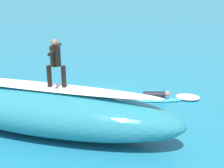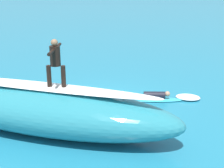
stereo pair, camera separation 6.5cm
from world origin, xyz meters
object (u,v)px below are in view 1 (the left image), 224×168
at_px(surfboard_paddling, 154,99).
at_px(surfer_paddling, 151,95).
at_px(surfer_riding, 55,60).
at_px(surfboard_riding, 57,88).

bearing_deg(surfboard_paddling, surfer_paddling, -180.00).
distance_m(surfer_riding, surfboard_paddling, 5.03).
bearing_deg(surfboard_riding, surfboard_paddling, -135.28).
height_order(surfboard_riding, surfboard_paddling, surfboard_riding).
height_order(surfer_riding, surfboard_paddling, surfer_riding).
distance_m(surfboard_riding, surfboard_paddling, 4.67).
bearing_deg(surfer_riding, surfer_paddling, -134.13).
relative_size(surfer_riding, surfboard_paddling, 0.64).
bearing_deg(surfer_riding, surfboard_riding, -113.41).
distance_m(surfboard_riding, surfer_riding, 0.90).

